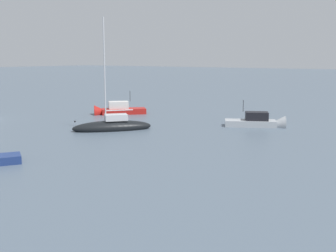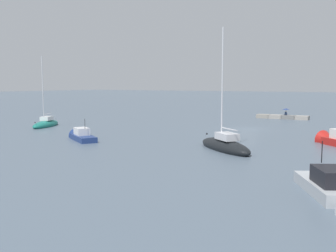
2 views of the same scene
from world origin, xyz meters
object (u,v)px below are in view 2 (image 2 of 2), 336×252
object	(u,v)px
umbrella_open_navy	(286,109)
sailboat_teal_near	(46,124)
person_seated_blue_left	(286,114)
sailboat_black_far	(225,145)
motorboat_navy_near	(81,137)
motorboat_grey_mid	(333,192)

from	to	relation	value
umbrella_open_navy	sailboat_teal_near	size ratio (longest dim) A/B	0.12
person_seated_blue_left	sailboat_black_far	xyz separation A→B (m)	(-3.06, 35.67, -0.53)
sailboat_teal_near	sailboat_black_far	xyz separation A→B (m)	(-30.45, 5.33, 0.05)
motorboat_navy_near	umbrella_open_navy	bearing A→B (deg)	11.22
person_seated_blue_left	sailboat_black_far	size ratio (longest dim) A/B	0.06
person_seated_blue_left	sailboat_black_far	bearing A→B (deg)	88.47
person_seated_blue_left	motorboat_navy_near	world-z (taller)	motorboat_navy_near
person_seated_blue_left	motorboat_navy_near	xyz separation A→B (m)	(13.47, 37.72, -0.61)
motorboat_grey_mid	motorboat_navy_near	bearing A→B (deg)	-48.31
motorboat_grey_mid	umbrella_open_navy	bearing A→B (deg)	-102.27
sailboat_teal_near	umbrella_open_navy	bearing A→B (deg)	-155.47
sailboat_black_far	motorboat_grey_mid	xyz separation A→B (m)	(-11.20, 11.75, -0.03)
motorboat_navy_near	motorboat_grey_mid	size ratio (longest dim) A/B	0.85
sailboat_black_far	motorboat_grey_mid	world-z (taller)	sailboat_black_far
sailboat_black_far	motorboat_navy_near	distance (m)	16.65
umbrella_open_navy	sailboat_black_far	distance (m)	35.86
sailboat_teal_near	sailboat_black_far	size ratio (longest dim) A/B	0.88
person_seated_blue_left	umbrella_open_navy	distance (m)	0.85
sailboat_teal_near	motorboat_navy_near	bearing A→B (deg)	128.69
sailboat_teal_near	motorboat_grey_mid	size ratio (longest dim) A/B	1.59
umbrella_open_navy	sailboat_teal_near	distance (m)	40.92
person_seated_blue_left	sailboat_teal_near	bearing A→B (deg)	41.50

